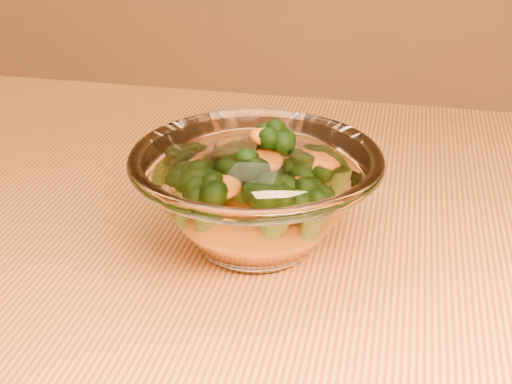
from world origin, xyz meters
TOP-DOWN VIEW (x-y plane):
  - glass_bowl at (-0.11, 0.05)m, footprint 0.19×0.19m
  - cheese_sauce at (-0.11, 0.05)m, footprint 0.10×0.10m
  - broccoli_heap at (-0.12, 0.05)m, footprint 0.13×0.10m

SIDE VIEW (x-z plane):
  - cheese_sauce at x=-0.11m, z-range 0.76..0.79m
  - glass_bowl at x=-0.11m, z-range 0.75..0.84m
  - broccoli_heap at x=-0.12m, z-range 0.77..0.84m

